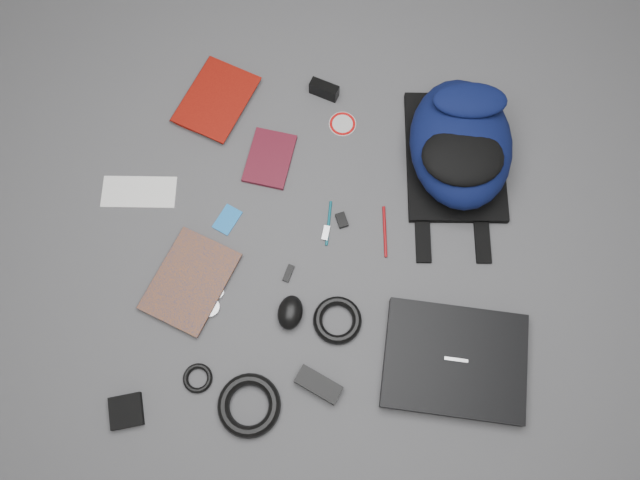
# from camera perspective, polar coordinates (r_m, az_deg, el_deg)

# --- Properties ---
(ground) EXTENTS (4.00, 4.00, 0.00)m
(ground) POSITION_cam_1_polar(r_m,az_deg,el_deg) (1.75, -0.00, -0.21)
(ground) COLOR #4F4F51
(ground) RESTS_ON ground
(backpack) EXTENTS (0.34, 0.47, 0.18)m
(backpack) POSITION_cam_1_polar(r_m,az_deg,el_deg) (1.81, 12.74, 8.62)
(backpack) COLOR black
(backpack) RESTS_ON ground
(laptop) EXTENTS (0.38, 0.30, 0.04)m
(laptop) POSITION_cam_1_polar(r_m,az_deg,el_deg) (1.69, 12.22, -10.72)
(laptop) COLOR black
(laptop) RESTS_ON ground
(textbook_red) EXTENTS (0.26, 0.29, 0.03)m
(textbook_red) POSITION_cam_1_polar(r_m,az_deg,el_deg) (1.98, -11.83, 13.41)
(textbook_red) COLOR maroon
(textbook_red) RESTS_ON ground
(comic_book) EXTENTS (0.27, 0.31, 0.02)m
(comic_book) POSITION_cam_1_polar(r_m,az_deg,el_deg) (1.77, -14.36, -2.40)
(comic_book) COLOR #C7600E
(comic_book) RESTS_ON ground
(envelope) EXTENTS (0.22, 0.11, 0.00)m
(envelope) POSITION_cam_1_polar(r_m,az_deg,el_deg) (1.87, -16.22, 4.25)
(envelope) COLOR white
(envelope) RESTS_ON ground
(dvd_case) EXTENTS (0.15, 0.19, 0.01)m
(dvd_case) POSITION_cam_1_polar(r_m,az_deg,el_deg) (1.84, -4.62, 7.45)
(dvd_case) COLOR #470D19
(dvd_case) RESTS_ON ground
(compact_camera) EXTENTS (0.09, 0.06, 0.05)m
(compact_camera) POSITION_cam_1_polar(r_m,az_deg,el_deg) (1.93, 0.39, 13.58)
(compact_camera) COLOR black
(compact_camera) RESTS_ON ground
(sticker_disc) EXTENTS (0.09, 0.09, 0.00)m
(sticker_disc) POSITION_cam_1_polar(r_m,az_deg,el_deg) (1.90, 2.07, 10.56)
(sticker_disc) COLOR silver
(sticker_disc) RESTS_ON ground
(pen_teal) EXTENTS (0.01, 0.13, 0.01)m
(pen_teal) POSITION_cam_1_polar(r_m,az_deg,el_deg) (1.76, 0.80, 1.55)
(pen_teal) COLOR #0A5262
(pen_teal) RESTS_ON ground
(pen_red) EXTENTS (0.02, 0.15, 0.01)m
(pen_red) POSITION_cam_1_polar(r_m,az_deg,el_deg) (1.76, 5.95, 0.77)
(pen_red) COLOR maroon
(pen_red) RESTS_ON ground
(id_badge) EXTENTS (0.08, 0.10, 0.00)m
(id_badge) POSITION_cam_1_polar(r_m,az_deg,el_deg) (1.79, -8.47, 1.86)
(id_badge) COLOR blue
(id_badge) RESTS_ON ground
(usb_black) EXTENTS (0.03, 0.05, 0.01)m
(usb_black) POSITION_cam_1_polar(r_m,az_deg,el_deg) (1.72, -2.90, -3.06)
(usb_black) COLOR black
(usb_black) RESTS_ON ground
(usb_silver) EXTENTS (0.02, 0.04, 0.01)m
(usb_silver) POSITION_cam_1_polar(r_m,az_deg,el_deg) (1.75, 0.53, 0.64)
(usb_silver) COLOR #A9A9AB
(usb_silver) RESTS_ON ground
(key_fob) EXTENTS (0.04, 0.05, 0.01)m
(key_fob) POSITION_cam_1_polar(r_m,az_deg,el_deg) (1.76, 2.01, 1.83)
(key_fob) COLOR black
(key_fob) RESTS_ON ground
(mouse) EXTENTS (0.08, 0.10, 0.05)m
(mouse) POSITION_cam_1_polar(r_m,az_deg,el_deg) (1.67, -2.74, -6.63)
(mouse) COLOR black
(mouse) RESTS_ON ground
(headphone_left) EXTENTS (0.06, 0.06, 0.01)m
(headphone_left) POSITION_cam_1_polar(r_m,az_deg,el_deg) (1.72, -10.03, -6.08)
(headphone_left) COLOR #A2A2A4
(headphone_left) RESTS_ON ground
(headphone_right) EXTENTS (0.05, 0.05, 0.01)m
(headphone_right) POSITION_cam_1_polar(r_m,az_deg,el_deg) (1.73, -9.47, -4.71)
(headphone_right) COLOR silver
(headphone_right) RESTS_ON ground
(cable_coil) EXTENTS (0.16, 0.16, 0.03)m
(cable_coil) POSITION_cam_1_polar(r_m,az_deg,el_deg) (1.68, 1.60, -7.34)
(cable_coil) COLOR black
(cable_coil) RESTS_ON ground
(power_brick) EXTENTS (0.13, 0.10, 0.03)m
(power_brick) POSITION_cam_1_polar(r_m,az_deg,el_deg) (1.65, -0.13, -13.08)
(power_brick) COLOR black
(power_brick) RESTS_ON ground
(power_cord_coil) EXTENTS (0.18, 0.18, 0.03)m
(power_cord_coil) POSITION_cam_1_polar(r_m,az_deg,el_deg) (1.66, -6.50, -14.79)
(power_cord_coil) COLOR black
(power_cord_coil) RESTS_ON ground
(pouch) EXTENTS (0.10, 0.10, 0.02)m
(pouch) POSITION_cam_1_polar(r_m,az_deg,el_deg) (1.73, -17.30, -14.72)
(pouch) COLOR black
(pouch) RESTS_ON ground
(earbud_coil) EXTENTS (0.10, 0.10, 0.01)m
(earbud_coil) POSITION_cam_1_polar(r_m,az_deg,el_deg) (1.69, -11.11, -12.29)
(earbud_coil) COLOR black
(earbud_coil) RESTS_ON ground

